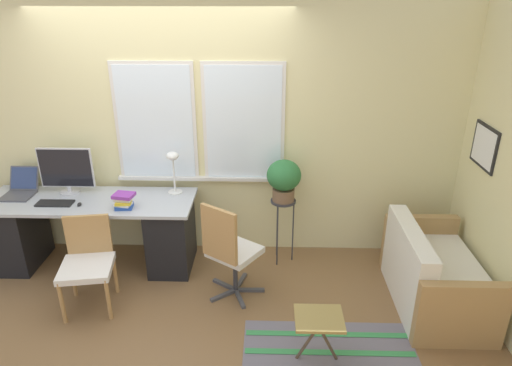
% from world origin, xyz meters
% --- Properties ---
extents(ground_plane, '(14.00, 14.00, 0.00)m').
position_xyz_m(ground_plane, '(0.00, 0.00, 0.00)').
color(ground_plane, brown).
extents(wall_back_with_window, '(9.00, 0.12, 2.70)m').
position_xyz_m(wall_back_with_window, '(0.01, 0.75, 1.35)').
color(wall_back_with_window, beige).
rests_on(wall_back_with_window, ground_plane).
extents(wall_right_with_picture, '(0.08, 9.00, 2.70)m').
position_xyz_m(wall_right_with_picture, '(2.98, 0.00, 1.35)').
color(wall_right_with_picture, beige).
rests_on(wall_right_with_picture, ground_plane).
extents(desk, '(2.06, 0.67, 0.74)m').
position_xyz_m(desk, '(-0.74, 0.33, 0.40)').
color(desk, '#B2B7BC').
rests_on(desk, ground_plane).
extents(laptop, '(0.29, 0.36, 0.24)m').
position_xyz_m(laptop, '(-1.47, 0.45, 0.79)').
color(laptop, '#4C4C51').
rests_on(laptop, desk).
extents(monitor, '(0.54, 0.19, 0.48)m').
position_xyz_m(monitor, '(-0.99, 0.50, 0.98)').
color(monitor, silver).
rests_on(monitor, desk).
extents(keyboard, '(0.34, 0.14, 0.02)m').
position_xyz_m(keyboard, '(-1.03, 0.23, 0.75)').
color(keyboard, black).
rests_on(keyboard, desk).
extents(mouse, '(0.04, 0.06, 0.03)m').
position_xyz_m(mouse, '(-0.78, 0.20, 0.75)').
color(mouse, black).
rests_on(mouse, desk).
extents(desk_lamp, '(0.14, 0.14, 0.44)m').
position_xyz_m(desk_lamp, '(0.08, 0.53, 1.06)').
color(desk_lamp, white).
rests_on(desk_lamp, desk).
extents(book_stack, '(0.21, 0.18, 0.15)m').
position_xyz_m(book_stack, '(-0.34, 0.17, 0.81)').
color(book_stack, '#2851B2').
rests_on(book_stack, desk).
extents(desk_chair_wooden, '(0.50, 0.50, 0.81)m').
position_xyz_m(desk_chair_wooden, '(-0.57, -0.29, 0.44)').
color(desk_chair_wooden, '#B2844C').
rests_on(desk_chair_wooden, ground_plane).
extents(office_chair_swivel, '(0.56, 0.57, 0.96)m').
position_xyz_m(office_chair_swivel, '(0.68, -0.16, 0.50)').
color(office_chair_swivel, '#47474C').
rests_on(office_chair_swivel, ground_plane).
extents(couch_loveseat, '(0.71, 1.20, 0.74)m').
position_xyz_m(couch_loveseat, '(2.50, -0.20, 0.27)').
color(couch_loveseat, white).
rests_on(couch_loveseat, ground_plane).
extents(plant_stand, '(0.25, 0.25, 0.70)m').
position_xyz_m(plant_stand, '(1.17, 0.46, 0.61)').
color(plant_stand, '#333338').
rests_on(plant_stand, ground_plane).
extents(potted_plant, '(0.34, 0.34, 0.42)m').
position_xyz_m(potted_plant, '(1.17, 0.46, 0.94)').
color(potted_plant, brown).
rests_on(potted_plant, plant_stand).
extents(floor_rug_striped, '(1.37, 0.72, 0.01)m').
position_xyz_m(floor_rug_striped, '(1.52, -0.87, 0.00)').
color(floor_rug_striped, slate).
rests_on(floor_rug_striped, ground_plane).
extents(folding_stool, '(0.36, 0.31, 0.41)m').
position_xyz_m(folding_stool, '(1.41, -0.93, 0.36)').
color(folding_stool, olive).
rests_on(folding_stool, ground_plane).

